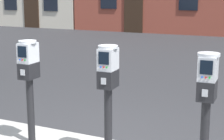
{
  "coord_description": "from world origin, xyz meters",
  "views": [
    {
      "loc": [
        2.09,
        -3.96,
        2.03
      ],
      "look_at": [
        0.33,
        -0.25,
        1.17
      ],
      "focal_mm": 60.21,
      "sensor_mm": 36.0,
      "label": 1
    }
  ],
  "objects": [
    {
      "name": "parking_meter_near_kerb",
      "position": [
        -0.75,
        -0.35,
        1.05
      ],
      "size": [
        0.23,
        0.26,
        1.32
      ],
      "rotation": [
        0.0,
        0.0,
        -1.53
      ],
      "color": "black",
      "rests_on": "sidewalk_slab"
    },
    {
      "name": "parking_meter_twin_adjacent",
      "position": [
        0.33,
        -0.35,
        1.05
      ],
      "size": [
        0.23,
        0.26,
        1.32
      ],
      "rotation": [
        0.0,
        0.0,
        -1.53
      ],
      "color": "black",
      "rests_on": "sidewalk_slab"
    },
    {
      "name": "parking_meter_end_of_row",
      "position": [
        1.41,
        -0.35,
        1.05
      ],
      "size": [
        0.23,
        0.26,
        1.31
      ],
      "rotation": [
        0.0,
        0.0,
        -1.53
      ],
      "color": "black",
      "rests_on": "sidewalk_slab"
    }
  ]
}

